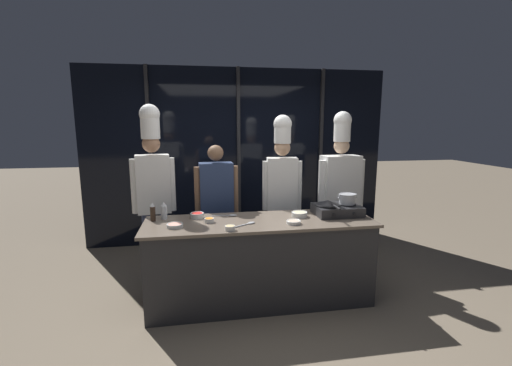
% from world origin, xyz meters
% --- Properties ---
extents(ground_plane, '(24.00, 24.00, 0.00)m').
position_xyz_m(ground_plane, '(0.00, 0.00, 0.00)').
color(ground_plane, '#7F705B').
extents(window_wall_back, '(4.67, 0.09, 2.70)m').
position_xyz_m(window_wall_back, '(0.00, 1.93, 1.35)').
color(window_wall_back, black).
rests_on(window_wall_back, ground_plane).
extents(demo_counter, '(2.37, 0.72, 0.89)m').
position_xyz_m(demo_counter, '(0.00, 0.00, 0.44)').
color(demo_counter, '#2D2D30').
rests_on(demo_counter, ground_plane).
extents(portable_stove, '(0.49, 0.39, 0.12)m').
position_xyz_m(portable_stove, '(0.88, 0.08, 0.94)').
color(portable_stove, '#28282B').
rests_on(portable_stove, demo_counter).
extents(frying_pan, '(0.28, 0.48, 0.05)m').
position_xyz_m(frying_pan, '(0.76, 0.08, 1.03)').
color(frying_pan, '#232326').
rests_on(frying_pan, portable_stove).
extents(stock_pot, '(0.21, 0.18, 0.11)m').
position_xyz_m(stock_pot, '(0.99, 0.08, 1.06)').
color(stock_pot, '#B7BABF').
rests_on(stock_pot, portable_stove).
extents(squeeze_bottle_soy, '(0.05, 0.05, 0.19)m').
position_xyz_m(squeeze_bottle_soy, '(-1.09, 0.16, 0.98)').
color(squeeze_bottle_soy, '#332319').
rests_on(squeeze_bottle_soy, demo_counter).
extents(squeeze_bottle_clear, '(0.06, 0.06, 0.18)m').
position_xyz_m(squeeze_bottle_clear, '(-0.98, 0.22, 0.97)').
color(squeeze_bottle_clear, white).
rests_on(squeeze_bottle_clear, demo_counter).
extents(prep_bowl_shrimp, '(0.16, 0.16, 0.04)m').
position_xyz_m(prep_bowl_shrimp, '(-0.85, -0.10, 0.91)').
color(prep_bowl_shrimp, white).
rests_on(prep_bowl_shrimp, demo_counter).
extents(prep_bowl_noodles, '(0.17, 0.17, 0.05)m').
position_xyz_m(prep_bowl_noodles, '(0.44, 0.07, 0.92)').
color(prep_bowl_noodles, white).
rests_on(prep_bowl_noodles, demo_counter).
extents(prep_bowl_chicken, '(0.15, 0.15, 0.03)m').
position_xyz_m(prep_bowl_chicken, '(0.31, -0.17, 0.91)').
color(prep_bowl_chicken, white).
rests_on(prep_bowl_chicken, demo_counter).
extents(prep_bowl_carrots, '(0.10, 0.10, 0.04)m').
position_xyz_m(prep_bowl_carrots, '(-0.52, 0.02, 0.91)').
color(prep_bowl_carrots, white).
rests_on(prep_bowl_carrots, demo_counter).
extents(prep_bowl_bell_pepper, '(0.14, 0.14, 0.06)m').
position_xyz_m(prep_bowl_bell_pepper, '(-0.64, 0.20, 0.92)').
color(prep_bowl_bell_pepper, white).
rests_on(prep_bowl_bell_pepper, demo_counter).
extents(prep_bowl_ginger, '(0.10, 0.10, 0.05)m').
position_xyz_m(prep_bowl_ginger, '(-0.33, -0.28, 0.91)').
color(prep_bowl_ginger, white).
rests_on(prep_bowl_ginger, demo_counter).
extents(serving_spoon_slotted, '(0.27, 0.07, 0.02)m').
position_xyz_m(serving_spoon_slotted, '(-0.29, 0.22, 0.89)').
color(serving_spoon_slotted, '#B2B5BA').
rests_on(serving_spoon_slotted, demo_counter).
extents(serving_spoon_solid, '(0.25, 0.17, 0.02)m').
position_xyz_m(serving_spoon_solid, '(-0.13, -0.11, 0.89)').
color(serving_spoon_solid, '#B2B5BA').
rests_on(serving_spoon_solid, demo_counter).
extents(chef_head, '(0.49, 0.25, 2.09)m').
position_xyz_m(chef_head, '(-1.14, 0.68, 1.27)').
color(chef_head, '#2D3856').
rests_on(chef_head, ground_plane).
extents(person_guest, '(0.52, 0.23, 1.63)m').
position_xyz_m(person_guest, '(-0.41, 0.68, 0.99)').
color(person_guest, '#232326').
rests_on(person_guest, ground_plane).
extents(chef_sous, '(0.48, 0.23, 1.98)m').
position_xyz_m(chef_sous, '(0.39, 0.67, 1.20)').
color(chef_sous, '#232326').
rests_on(chef_sous, ground_plane).
extents(chef_line, '(0.62, 0.29, 2.02)m').
position_xyz_m(chef_line, '(1.15, 0.68, 1.15)').
color(chef_line, '#4C4C51').
rests_on(chef_line, ground_plane).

